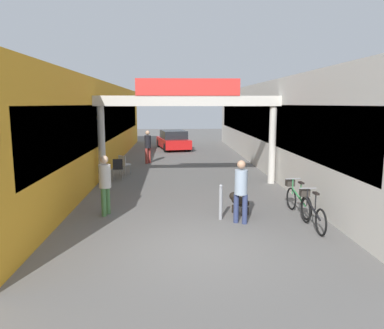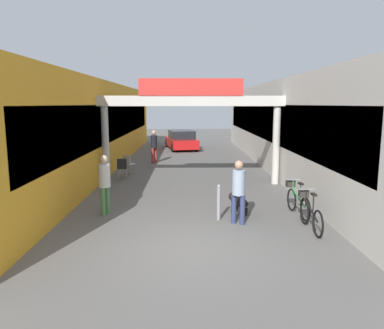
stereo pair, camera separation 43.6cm
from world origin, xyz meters
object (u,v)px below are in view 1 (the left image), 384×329
Objects in this scene: bicycle_green_second at (297,199)px; bollard_post_metal at (221,202)px; cafe_chair_black_nearer at (118,167)px; cafe_chair_aluminium_farther at (124,163)px; dog_on_leash at (239,201)px; bicycle_black_nearest at (311,211)px; pedestrian_companion at (105,181)px; parked_car_red at (173,140)px; pedestrian_with_dog at (241,188)px; pedestrian_carrying_crate at (148,145)px.

bollard_post_metal is at bearing -168.01° from bicycle_green_second.
cafe_chair_black_nearer is 1.00× the size of cafe_chair_aluminium_farther.
bicycle_green_second reaches higher than dog_on_leash.
bollard_post_metal reaches higher than bicycle_black_nearest.
pedestrian_companion is 3.32m from bollard_post_metal.
bicycle_black_nearest is 9.47m from cafe_chair_aluminium_farther.
parked_car_red is at bearing 102.74° from bicycle_green_second.
cafe_chair_aluminium_farther is (0.11, 1.05, 0.00)m from cafe_chair_black_nearer.
pedestrian_companion reaches higher than bollard_post_metal.
pedestrian_with_dog is at bearing -83.94° from parked_car_red.
bicycle_green_second is (5.52, -0.10, -0.55)m from pedestrian_companion.
cafe_chair_black_nearer is at bearing -102.48° from parked_car_red.
pedestrian_companion is at bearing -85.63° from cafe_chair_black_nearer.
pedestrian_with_dog reaches higher than parked_car_red.
pedestrian_carrying_crate reaches higher than pedestrian_companion.
pedestrian_with_dog is 0.97× the size of pedestrian_carrying_crate.
bollard_post_metal is at bearing -57.53° from cafe_chair_black_nearer.
bicycle_black_nearest is 0.40× the size of parked_car_red.
bicycle_black_nearest is 1.00× the size of bicycle_green_second.
pedestrian_companion is 2.12× the size of dog_on_leash.
cafe_chair_aluminium_farther is at bearing 132.86° from bicycle_green_second.
pedestrian_with_dog is 0.40× the size of parked_car_red.
pedestrian_with_dog is 3.83m from pedestrian_companion.
pedestrian_carrying_crate is (0.59, 9.47, 0.02)m from pedestrian_companion.
dog_on_leash is 0.48× the size of bicycle_black_nearest.
bicycle_black_nearest is (4.89, -10.84, -0.58)m from pedestrian_carrying_crate.
dog_on_leash is 0.19× the size of parked_car_red.
cafe_chair_black_nearer is at bearing 122.47° from bollard_post_metal.
parked_car_red is at bearing 82.90° from pedestrian_companion.
pedestrian_with_dog is at bearing -60.56° from cafe_chair_aluminium_farther.
pedestrian_with_dog is at bearing 166.21° from bicycle_black_nearest.
bicycle_green_second is at bearing -1.08° from pedestrian_companion.
pedestrian_with_dog is 0.76m from bollard_post_metal.
cafe_chair_aluminium_farther is (-0.28, 6.15, -0.45)m from pedestrian_companion.
pedestrian_companion is 1.02× the size of bicycle_green_second.
pedestrian_with_dog is 1.01× the size of bicycle_black_nearest.
pedestrian_with_dog is at bearing -97.38° from dog_on_leash.
pedestrian_carrying_crate reaches higher than bollard_post_metal.
pedestrian_carrying_crate is (-3.13, 10.41, 0.04)m from pedestrian_with_dog.
bicycle_green_second is at bearing -77.26° from parked_car_red.
pedestrian_with_dog is 1.91× the size of cafe_chair_aluminium_farther.
cafe_chair_black_nearer is (-0.39, 5.09, -0.45)m from pedestrian_companion.
bollard_post_metal reaches higher than cafe_chair_aluminium_farther.
parked_car_red is (-1.27, 16.26, 0.14)m from bollard_post_metal.
pedestrian_carrying_crate reaches higher than parked_car_red.
bicycle_green_second is 1.90× the size of cafe_chair_aluminium_farther.
dog_on_leash is 7.42m from cafe_chair_aluminium_farther.
pedestrian_carrying_crate is 6.36m from parked_car_red.
pedestrian_companion is at bearing 165.86° from pedestrian_with_dog.
pedestrian_with_dog is 1.01× the size of bicycle_green_second.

